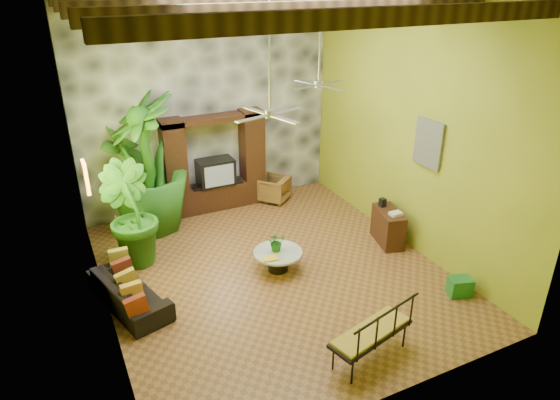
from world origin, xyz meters
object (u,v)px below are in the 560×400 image
side_console (388,227)px  iron_bench (375,331)px  ceiling_fan_back (319,73)px  tall_plant_b (129,215)px  tall_plant_c (147,164)px  ceiling_fan_front (270,101)px  wicker_armchair (274,189)px  entertainment_center (215,170)px  green_bin (460,287)px  sofa (129,291)px  coffee_table (278,258)px  tall_plant_a (128,177)px

side_console → iron_bench: bearing=-115.3°
ceiling_fan_back → tall_plant_b: size_ratio=0.91×
tall_plant_c → ceiling_fan_front: bearing=-65.9°
wicker_armchair → iron_bench: iron_bench is taller
tall_plant_c → entertainment_center: bearing=12.7°
entertainment_center → tall_plant_b: entertainment_center is taller
entertainment_center → iron_bench: 6.00m
green_bin → sofa: bearing=156.9°
ceiling_fan_back → tall_plant_c: size_ratio=0.62×
wicker_armchair → iron_bench: 5.83m
tall_plant_c → iron_bench: (1.91, -5.62, -0.96)m
side_console → coffee_table: bearing=-166.0°
entertainment_center → ceiling_fan_front: 4.30m
ceiling_fan_front → coffee_table: (0.31, 0.38, -3.15)m
ceiling_fan_back → tall_plant_b: (-3.89, 0.30, -2.38)m
iron_bench → green_bin: bearing=1.9°
wicker_armchair → coffee_table: wicker_armchair is taller
ceiling_fan_back → coffee_table: 3.69m
ceiling_fan_back → coffee_table: ceiling_fan_back is taller
tall_plant_c → green_bin: (4.27, -4.93, -1.34)m
ceiling_fan_front → coffee_table: 3.18m
tall_plant_a → tall_plant_c: bearing=-46.0°
entertainment_center → iron_bench: entertainment_center is taller
entertainment_center → coffee_table: 3.23m
tall_plant_a → green_bin: 7.12m
tall_plant_a → green_bin: tall_plant_a is taller
ceiling_fan_back → green_bin: ceiling_fan_back is taller
wicker_armchair → coffee_table: size_ratio=0.74×
ceiling_fan_back → tall_plant_a: 4.66m
entertainment_center → coffee_table: bearing=-87.9°
ceiling_fan_back → coffee_table: size_ratio=2.00×
ceiling_fan_back → wicker_armchair: ceiling_fan_back is taller
coffee_table → ceiling_fan_back: bearing=39.3°
ceiling_fan_front → tall_plant_c: bearing=114.1°
tall_plant_a → iron_bench: size_ratio=1.59×
ceiling_fan_front → tall_plant_a: bearing=116.7°
sofa → tall_plant_a: size_ratio=0.81×
green_bin → tall_plant_c: bearing=130.9°
tall_plant_b → tall_plant_a: bearing=79.4°
entertainment_center → tall_plant_b: size_ratio=1.17×
ceiling_fan_back → green_bin: size_ratio=4.81×
ceiling_fan_back → sofa: size_ratio=1.00×
tall_plant_a → green_bin: bearing=-48.9°
wicker_armchair → iron_bench: (-1.11, -5.72, 0.23)m
ceiling_fan_front → ceiling_fan_back: (1.80, 1.60, 0.00)m
tall_plant_a → iron_bench: 6.44m
green_bin → iron_bench: bearing=-163.8°
sofa → tall_plant_b: (0.36, 1.40, 0.75)m
ceiling_fan_back → side_console: (1.05, -1.26, -3.04)m
green_bin → ceiling_fan_front: bearing=148.3°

